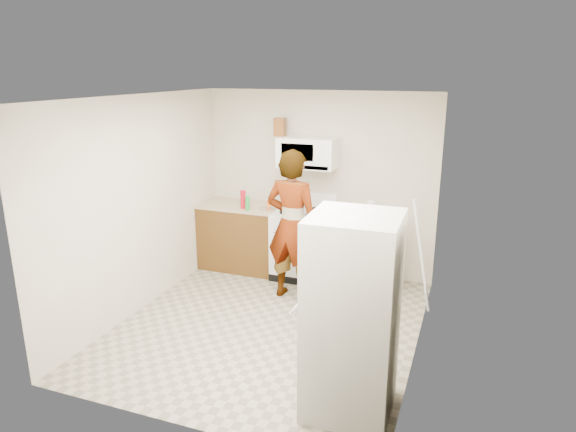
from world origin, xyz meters
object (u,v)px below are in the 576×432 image
at_px(gas_range, 304,243).
at_px(saucepan, 296,202).
at_px(microwave, 307,153).
at_px(fridge, 352,317).
at_px(person, 292,226).
at_px(kettle, 371,208).

distance_m(gas_range, saucepan, 0.56).
height_order(microwave, fridge, microwave).
bearing_deg(person, microwave, -77.66).
relative_size(person, fridge, 1.10).
bearing_deg(microwave, gas_range, -90.00).
bearing_deg(saucepan, microwave, 3.18).
distance_m(fridge, saucepan, 3.07).
height_order(gas_range, saucepan, gas_range).
bearing_deg(microwave, saucepan, -176.82).
xyz_separation_m(gas_range, fridge, (1.28, -2.58, 0.36)).
xyz_separation_m(gas_range, saucepan, (-0.16, 0.12, 0.52)).
relative_size(microwave, kettle, 4.60).
distance_m(person, fridge, 2.25).
height_order(fridge, kettle, fridge).
relative_size(microwave, saucepan, 3.73).
bearing_deg(person, gas_range, -76.57).
distance_m(microwave, saucepan, 0.71).
bearing_deg(saucepan, person, -73.12).
bearing_deg(fridge, person, 121.15).
bearing_deg(microwave, kettle, 1.50).
relative_size(person, kettle, 11.33).
bearing_deg(kettle, fridge, -100.79).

